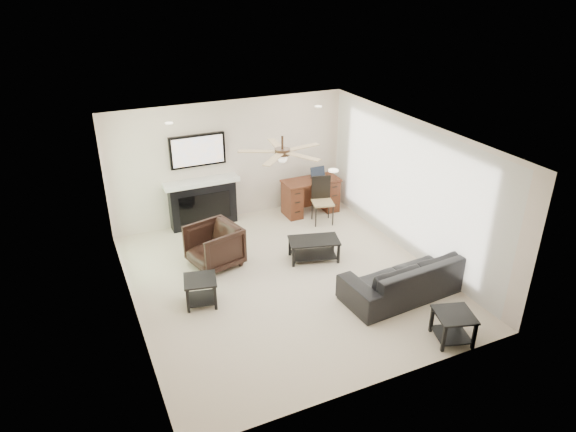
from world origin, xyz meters
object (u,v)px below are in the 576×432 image
at_px(sofa, 408,275).
at_px(coffee_table, 314,249).
at_px(desk, 311,196).
at_px(armchair, 214,246).
at_px(fireplace_unit, 202,182).

distance_m(sofa, coffee_table, 1.84).
height_order(coffee_table, desk, desk).
height_order(armchair, coffee_table, armchair).
height_order(armchair, fireplace_unit, fireplace_unit).
relative_size(sofa, coffee_table, 2.48).
xyz_separation_m(armchair, coffee_table, (1.70, -0.55, -0.18)).
relative_size(armchair, desk, 0.69).
distance_m(sofa, fireplace_unit, 4.49).
distance_m(coffee_table, fireplace_unit, 2.72).
distance_m(sofa, desk, 3.43).
xyz_separation_m(sofa, coffee_table, (-0.90, 1.60, -0.13)).
bearing_deg(sofa, fireplace_unit, -62.51).
bearing_deg(desk, fireplace_unit, 171.14).
relative_size(sofa, fireplace_unit, 1.17).
distance_m(armchair, coffee_table, 1.80).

